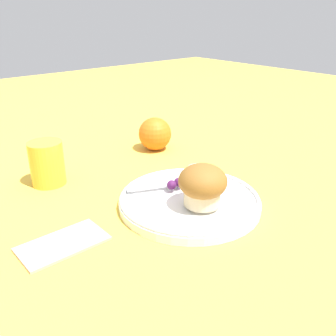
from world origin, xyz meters
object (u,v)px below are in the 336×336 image
(butter_knife, at_px, (168,185))
(juice_glass, at_px, (47,163))
(muffin, at_px, (203,185))
(orange_fruit, at_px, (155,134))

(butter_knife, relative_size, juice_glass, 1.73)
(juice_glass, bearing_deg, butter_knife, -53.29)
(butter_knife, distance_m, juice_glass, 0.24)
(muffin, height_order, orange_fruit, muffin)
(orange_fruit, distance_m, juice_glass, 0.28)
(muffin, distance_m, butter_knife, 0.10)
(orange_fruit, height_order, juice_glass, juice_glass)
(butter_knife, bearing_deg, orange_fruit, 80.94)
(butter_knife, xyz_separation_m, juice_glass, (-0.14, 0.19, 0.02))
(muffin, distance_m, orange_fruit, 0.32)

